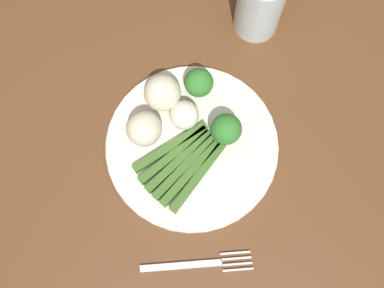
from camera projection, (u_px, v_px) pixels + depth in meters
ground_plane at (207, 227)px, 1.37m from camera, size 6.00×6.00×0.02m
dining_table at (219, 193)px, 0.75m from camera, size 1.42×0.96×0.72m
plate at (192, 146)px, 0.67m from camera, size 0.27×0.27×0.01m
asparagus_bundle at (183, 163)px, 0.65m from camera, size 0.13×0.15×0.01m
broccoli_outer_edge at (226, 129)px, 0.64m from camera, size 0.05×0.05×0.06m
broccoli_front at (199, 83)px, 0.66m from camera, size 0.05×0.05×0.06m
cauliflower_left at (184, 115)px, 0.66m from camera, size 0.05×0.05×0.05m
cauliflower_edge at (162, 93)px, 0.66m from camera, size 0.06×0.06×0.06m
cauliflower_mid at (144, 129)px, 0.65m from camera, size 0.05×0.05×0.05m
fork at (199, 264)px, 0.63m from camera, size 0.03×0.17×0.00m
water_glass at (260, 3)px, 0.69m from camera, size 0.08×0.08×0.12m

